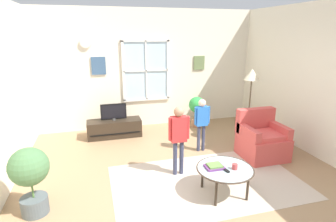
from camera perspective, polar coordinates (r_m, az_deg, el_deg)
ground_plane at (r=4.32m, az=4.81°, el=-15.59°), size 5.83×6.59×0.02m
back_wall at (r=6.67m, az=-4.13°, el=8.77°), size 5.23×0.17×2.80m
area_rug at (r=4.45m, az=8.15°, el=-14.43°), size 2.93×1.81×0.01m
tv_stand at (r=6.21m, az=-11.16°, el=-3.58°), size 1.18×0.43×0.38m
television at (r=6.08m, az=-11.36°, el=-0.14°), size 0.56×0.08×0.37m
armchair at (r=5.39m, az=19.02°, el=-5.77°), size 0.76×0.74×0.87m
coffee_table at (r=4.03m, az=11.84°, el=-11.95°), size 0.82×0.82×0.41m
book_stack at (r=3.99m, az=9.74°, el=-11.37°), size 0.26×0.20×0.05m
cup at (r=4.00m, az=13.83°, el=-11.24°), size 0.08×0.08×0.08m
remote_near_books at (r=3.95m, az=12.01°, el=-12.00°), size 0.06×0.14×0.02m
person_blue_shirt at (r=5.26m, az=7.07°, el=-1.68°), size 0.32×0.14×1.05m
person_red_shirt at (r=4.33m, az=2.24°, el=-4.64°), size 0.35×0.16×1.15m
potted_plant_by_window at (r=6.71m, az=6.06°, el=0.56°), size 0.39×0.39×0.75m
potted_plant_corner at (r=3.88m, az=-26.97°, el=-11.73°), size 0.48×0.48×0.91m
floor_lamp at (r=5.72m, az=17.10°, el=5.87°), size 0.32×0.32×1.56m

